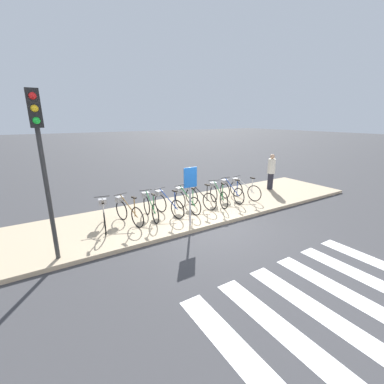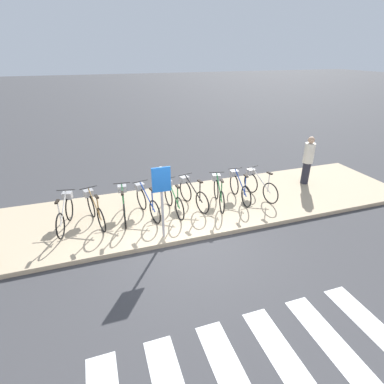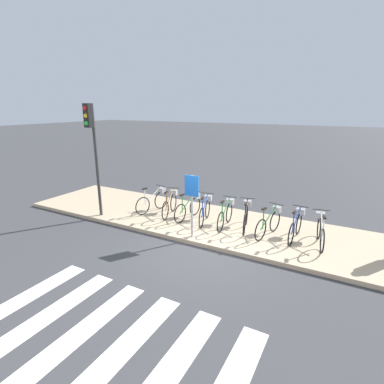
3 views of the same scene
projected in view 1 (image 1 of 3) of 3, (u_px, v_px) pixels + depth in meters
ground_plane at (210, 229)px, 8.08m from camera, size 120.00×120.00×0.00m
sidewalk at (184, 212)px, 9.39m from camera, size 15.10×3.25×0.12m
parked_bicycle_0 at (104, 214)px, 7.79m from camera, size 0.49×1.53×0.96m
parked_bicycle_1 at (127, 210)px, 8.13m from camera, size 0.54×1.52×0.96m
parked_bicycle_2 at (150, 206)px, 8.53m from camera, size 0.46×1.55×0.96m
parked_bicycle_3 at (167, 203)px, 8.82m from camera, size 0.53×1.52×0.96m
parked_bicycle_4 at (186, 200)px, 9.18m from camera, size 0.46×1.55×0.96m
parked_bicycle_5 at (198, 196)px, 9.59m from camera, size 0.54×1.52×0.96m
parked_bicycle_6 at (218, 194)px, 9.87m from camera, size 0.51×1.53×0.96m
parked_bicycle_7 at (230, 190)px, 10.34m from camera, size 0.46×1.55×0.96m
parked_bicycle_8 at (243, 188)px, 10.64m from camera, size 0.49×1.53×0.96m
pedestrian at (271, 171)px, 11.91m from camera, size 0.34×0.34×1.65m
traffic_light at (40, 144)px, 5.33m from camera, size 0.24×0.40×3.80m
sign_post at (190, 187)px, 7.65m from camera, size 0.44×0.07×1.85m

